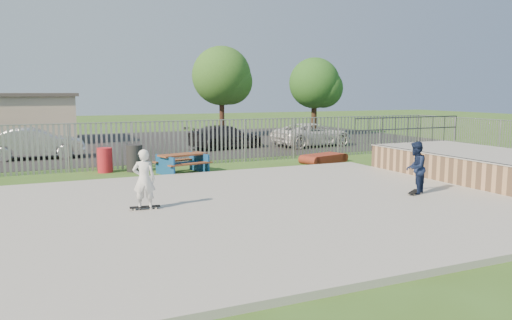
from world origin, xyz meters
name	(u,v)px	position (x,y,z in m)	size (l,w,h in m)	color
ground	(251,210)	(0.00, 0.00, 0.00)	(120.00, 120.00, 0.00)	#3A5D20
concrete_slab	(251,207)	(0.00, 0.00, 0.07)	(15.00, 12.00, 0.15)	#A2A29C
quarter_pipe	(472,165)	(9.50, 1.04, 0.56)	(5.50, 7.05, 2.19)	tan
fence	(226,154)	(1.00, 4.59, 1.00)	(26.04, 16.02, 2.00)	gray
picnic_table	(183,164)	(-0.03, 6.87, 0.41)	(2.22, 1.97, 0.80)	brown
funbox	(324,158)	(6.83, 7.21, 0.20)	(2.18, 1.51, 0.40)	maroon
trash_bin_red	(105,160)	(-2.85, 8.45, 0.50)	(0.61, 0.61, 1.01)	red
trash_bin_grey	(135,158)	(-1.69, 8.20, 0.55)	(0.66, 0.66, 1.11)	black
parking_lot	(130,144)	(0.00, 19.00, 0.01)	(40.00, 18.00, 0.02)	black
car_silver	(35,143)	(-5.40, 14.02, 0.77)	(1.60, 4.57, 1.51)	silver
car_dark	(226,137)	(4.70, 14.45, 0.69)	(1.88, 4.63, 1.34)	black
car_white	(312,135)	(9.93, 13.50, 0.72)	(2.31, 5.01, 1.39)	silver
tree_mid	(222,76)	(7.10, 21.59, 4.40)	(4.23, 4.23, 6.53)	#3E2519
tree_right	(314,83)	(13.80, 19.88, 3.89)	(3.76, 3.76, 5.80)	#3B2817
skateboard_a	(414,192)	(5.21, -0.68, 0.19)	(0.77, 0.62, 0.08)	black
skateboard_b	(145,208)	(-2.83, 0.66, 0.19)	(0.82, 0.29, 0.08)	black
skater_navy	(415,168)	(5.21, -0.68, 0.96)	(0.79, 0.61, 1.62)	#131E3D
skater_white	(144,179)	(-2.83, 0.66, 0.96)	(0.59, 0.39, 1.62)	white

